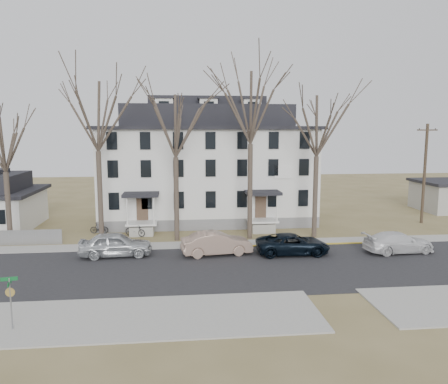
{
  "coord_description": "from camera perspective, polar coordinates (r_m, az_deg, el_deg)",
  "views": [
    {
      "loc": [
        -4.79,
        -25.11,
        8.96
      ],
      "look_at": [
        -1.22,
        9.0,
        4.03
      ],
      "focal_mm": 35.0,
      "sensor_mm": 36.0,
      "label": 1
    }
  ],
  "objects": [
    {
      "name": "tree_bungalow",
      "position": [
        37.33,
        -26.85,
        6.02
      ],
      "size": [
        6.6,
        6.6,
        10.78
      ],
      "color": "#473B31",
      "rests_on": "ground"
    },
    {
      "name": "street_sign",
      "position": [
        22.07,
        -26.13,
        -11.99
      ],
      "size": [
        0.71,
        0.71,
        2.49
      ],
      "rotation": [
        0.0,
        0.0,
        0.15
      ],
      "color": "gray",
      "rests_on": "ground"
    },
    {
      "name": "ground",
      "position": [
        27.09,
        4.65,
        -11.16
      ],
      "size": [
        120.0,
        120.0,
        0.0
      ],
      "primitive_type": "plane",
      "color": "olive",
      "rests_on": "ground"
    },
    {
      "name": "tree_mid_left",
      "position": [
        34.92,
        -6.39,
        9.19
      ],
      "size": [
        7.8,
        7.8,
        12.74
      ],
      "color": "#473B31",
      "rests_on": "ground"
    },
    {
      "name": "car_white",
      "position": [
        34.54,
        21.82,
        -6.18
      ],
      "size": [
        5.29,
        2.53,
        1.49
      ],
      "primitive_type": "imported",
      "rotation": [
        0.0,
        0.0,
        1.66
      ],
      "color": "white",
      "rests_on": "ground"
    },
    {
      "name": "utility_pole_far",
      "position": [
        45.7,
        24.72,
        2.34
      ],
      "size": [
        2.0,
        0.28,
        9.5
      ],
      "color": "#3D3023",
      "rests_on": "ground"
    },
    {
      "name": "far_sidewalk",
      "position": [
        34.63,
        2.2,
        -6.82
      ],
      "size": [
        120.0,
        2.0,
        0.08
      ],
      "primitive_type": "cube",
      "color": "#A09F97",
      "rests_on": "ground"
    },
    {
      "name": "tree_center",
      "position": [
        35.45,
        3.52,
        11.6
      ],
      "size": [
        9.0,
        9.0,
        14.7
      ],
      "color": "#473B31",
      "rests_on": "ground"
    },
    {
      "name": "tree_mid_right",
      "position": [
        36.7,
        12.1,
        9.01
      ],
      "size": [
        7.8,
        7.8,
        12.74
      ],
      "color": "#473B31",
      "rests_on": "ground"
    },
    {
      "name": "car_navy",
      "position": [
        32.08,
        8.98,
        -6.78
      ],
      "size": [
        5.34,
        2.54,
        1.47
      ],
      "primitive_type": "imported",
      "rotation": [
        0.0,
        0.0,
        1.55
      ],
      "color": "black",
      "rests_on": "ground"
    },
    {
      "name": "main_road",
      "position": [
        28.95,
        3.91,
        -9.87
      ],
      "size": [
        120.0,
        10.0,
        0.04
      ],
      "primitive_type": "cube",
      "color": "#27272A",
      "rests_on": "ground"
    },
    {
      "name": "car_tan",
      "position": [
        31.49,
        -0.98,
        -6.78
      ],
      "size": [
        5.22,
        2.4,
        1.66
      ],
      "primitive_type": "imported",
      "rotation": [
        0.0,
        0.0,
        1.7
      ],
      "color": "gray",
      "rests_on": "ground"
    },
    {
      "name": "boarding_house",
      "position": [
        43.3,
        -2.26,
        3.43
      ],
      "size": [
        20.8,
        12.36,
        12.05
      ],
      "color": "slate",
      "rests_on": "ground"
    },
    {
      "name": "near_sidewalk_left",
      "position": [
        22.25,
        -14.29,
        -15.83
      ],
      "size": [
        20.0,
        5.0,
        0.08
      ],
      "primitive_type": "cube",
      "color": "#A09F97",
      "rests_on": "ground"
    },
    {
      "name": "car_silver",
      "position": [
        32.02,
        -13.97,
        -6.72
      ],
      "size": [
        5.16,
        2.31,
        1.72
      ],
      "primitive_type": "imported",
      "rotation": [
        0.0,
        0.0,
        1.63
      ],
      "color": "silver",
      "rests_on": "ground"
    },
    {
      "name": "bicycle_left",
      "position": [
        37.6,
        -11.52,
        -4.98
      ],
      "size": [
        2.0,
        1.5,
        1.01
      ],
      "primitive_type": "imported",
      "rotation": [
        0.0,
        0.0,
        1.07
      ],
      "color": "black",
      "rests_on": "ground"
    },
    {
      "name": "tree_far_left",
      "position": [
        35.48,
        -16.3,
        10.09
      ],
      "size": [
        8.4,
        8.4,
        13.72
      ],
      "color": "#473B31",
      "rests_on": "ground"
    },
    {
      "name": "yellow_curb",
      "position": [
        34.84,
        10.64,
        -6.87
      ],
      "size": [
        14.0,
        0.25,
        0.06
      ],
      "primitive_type": "cube",
      "color": "gold",
      "rests_on": "ground"
    },
    {
      "name": "bicycle_right",
      "position": [
        39.31,
        -15.98,
        -4.61
      ],
      "size": [
        1.59,
        0.54,
        0.94
      ],
      "primitive_type": "imported",
      "rotation": [
        0.0,
        0.0,
        1.5
      ],
      "color": "black",
      "rests_on": "ground"
    }
  ]
}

